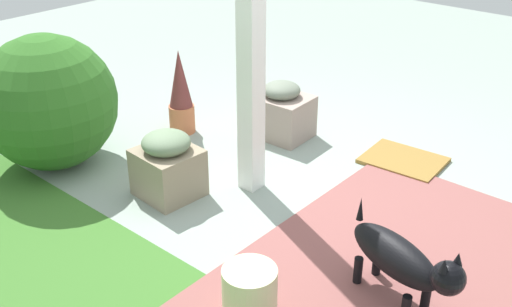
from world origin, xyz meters
TOP-DOWN VIEW (x-y plane):
  - ground_plane at (0.00, 0.00)m, footprint 12.00×12.00m
  - brick_path at (-1.06, 0.28)m, footprint 1.80×2.40m
  - porch_pillar at (0.32, 0.06)m, footprint 0.14×0.14m
  - stone_planter_nearest at (0.70, -0.75)m, footprint 0.50×0.41m
  - stone_planter_mid at (0.69, 0.52)m, footprint 0.44×0.42m
  - round_shrub at (1.71, 0.77)m, footprint 1.02×1.02m
  - terracotta_pot_spiky at (1.39, -0.26)m, footprint 0.22×0.22m
  - dog at (-1.11, 0.50)m, footprint 0.74×0.38m
  - ceramic_urn at (-0.58, 1.11)m, footprint 0.29×0.29m
  - doormat at (-0.34, -1.00)m, footprint 0.63×0.51m

SIDE VIEW (x-z plane):
  - ground_plane at x=0.00m, z-range 0.00..0.00m
  - brick_path at x=-1.06m, z-range 0.00..0.02m
  - doormat at x=-0.34m, z-range 0.00..0.03m
  - ceramic_urn at x=-0.58m, z-range 0.00..0.32m
  - stone_planter_nearest at x=0.70m, z-range -0.02..0.46m
  - stone_planter_mid at x=0.69m, z-range -0.01..0.47m
  - dog at x=-1.11m, z-range 0.04..0.55m
  - terracotta_pot_spiky at x=1.39m, z-range -0.02..0.71m
  - round_shrub at x=1.71m, z-range 0.00..1.02m
  - porch_pillar at x=0.32m, z-range 0.00..2.25m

